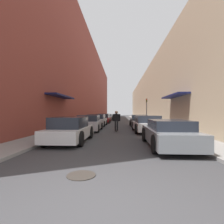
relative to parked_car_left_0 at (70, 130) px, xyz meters
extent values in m
plane|color=#38383A|center=(2.31, 20.93, -0.63)|extent=(149.63, 149.63, 0.00)
cube|color=gray|center=(-1.93, 27.73, -0.57)|extent=(1.80, 68.01, 0.12)
cube|color=gray|center=(6.55, 27.73, -0.57)|extent=(1.80, 68.01, 0.12)
cube|color=brown|center=(-4.83, 27.73, 7.22)|extent=(4.00, 68.01, 15.69)
cube|color=#141947|center=(-2.43, 5.63, 2.27)|extent=(1.00, 4.80, 0.12)
cube|color=tan|center=(9.45, 27.73, 4.14)|extent=(4.00, 68.01, 9.53)
cube|color=#141947|center=(7.05, 5.63, 2.27)|extent=(1.00, 4.80, 0.12)
cube|color=silver|center=(0.00, 0.06, -0.15)|extent=(1.75, 4.26, 0.56)
cube|color=#232833|center=(0.00, -0.15, 0.40)|extent=(1.52, 2.22, 0.54)
cylinder|color=black|center=(-0.83, 1.38, -0.28)|extent=(0.18, 0.70, 0.70)
cylinder|color=black|center=(0.83, 1.38, -0.28)|extent=(0.18, 0.70, 0.70)
cylinder|color=black|center=(-0.83, -1.25, -0.28)|extent=(0.18, 0.70, 0.70)
cylinder|color=black|center=(0.83, -1.25, -0.28)|extent=(0.18, 0.70, 0.70)
cube|color=#B7B7BC|center=(0.01, 5.53, -0.12)|extent=(1.87, 4.07, 0.67)
cube|color=#232833|center=(0.01, 5.32, 0.45)|extent=(1.62, 2.13, 0.48)
cylinder|color=black|center=(-0.87, 6.78, -0.32)|extent=(0.18, 0.62, 0.62)
cylinder|color=black|center=(0.89, 6.78, -0.32)|extent=(0.18, 0.62, 0.62)
cylinder|color=black|center=(-0.87, 4.28, -0.32)|extent=(0.18, 0.62, 0.62)
cylinder|color=black|center=(0.89, 4.28, -0.32)|extent=(0.18, 0.62, 0.62)
cube|color=#B7B7BC|center=(-0.09, 10.98, -0.13)|extent=(1.98, 4.81, 0.67)
cube|color=#232833|center=(-0.09, 10.75, 0.45)|extent=(1.73, 2.50, 0.49)
cylinder|color=black|center=(-1.04, 12.47, -0.32)|extent=(0.18, 0.61, 0.61)
cylinder|color=black|center=(0.86, 12.47, -0.32)|extent=(0.18, 0.61, 0.61)
cylinder|color=black|center=(-1.04, 9.50, -0.32)|extent=(0.18, 0.61, 0.61)
cylinder|color=black|center=(0.86, 9.50, -0.32)|extent=(0.18, 0.61, 0.61)
cube|color=maroon|center=(0.12, 16.22, -0.13)|extent=(1.97, 4.27, 0.61)
cube|color=#232833|center=(0.12, 16.01, 0.45)|extent=(1.69, 2.24, 0.55)
cylinder|color=black|center=(-0.79, 17.53, -0.28)|extent=(0.18, 0.69, 0.69)
cylinder|color=black|center=(1.03, 17.53, -0.28)|extent=(0.18, 0.69, 0.69)
cylinder|color=black|center=(-0.79, 14.91, -0.28)|extent=(0.18, 0.69, 0.69)
cylinder|color=black|center=(1.03, 14.91, -0.28)|extent=(0.18, 0.69, 0.69)
cube|color=#515459|center=(-0.05, 21.45, -0.13)|extent=(1.91, 4.53, 0.60)
cube|color=#232833|center=(-0.05, 21.22, 0.41)|extent=(1.68, 2.36, 0.48)
cylinder|color=black|center=(-0.98, 22.85, -0.28)|extent=(0.18, 0.69, 0.69)
cylinder|color=black|center=(0.88, 22.85, -0.28)|extent=(0.18, 0.69, 0.69)
cylinder|color=black|center=(-0.98, 20.04, -0.28)|extent=(0.18, 0.69, 0.69)
cylinder|color=black|center=(0.88, 20.04, -0.28)|extent=(0.18, 0.69, 0.69)
cube|color=#B7B7BC|center=(-0.04, 27.46, -0.14)|extent=(1.87, 4.62, 0.63)
cube|color=#232833|center=(-0.04, 27.23, 0.38)|extent=(1.64, 2.40, 0.42)
cylinder|color=black|center=(-0.95, 28.89, -0.30)|extent=(0.18, 0.65, 0.65)
cylinder|color=black|center=(0.87, 28.89, -0.30)|extent=(0.18, 0.65, 0.65)
cylinder|color=black|center=(-0.95, 26.03, -0.30)|extent=(0.18, 0.65, 0.65)
cylinder|color=black|center=(0.87, 26.03, -0.30)|extent=(0.18, 0.65, 0.65)
cube|color=gray|center=(4.72, -1.06, -0.13)|extent=(1.78, 4.56, 0.60)
cube|color=#232833|center=(4.72, -1.29, 0.37)|extent=(1.55, 2.38, 0.40)
cylinder|color=black|center=(3.87, 0.35, -0.27)|extent=(0.18, 0.72, 0.72)
cylinder|color=black|center=(5.56, 0.35, -0.27)|extent=(0.18, 0.72, 0.72)
cylinder|color=black|center=(3.87, -2.47, -0.27)|extent=(0.18, 0.72, 0.72)
cylinder|color=black|center=(5.56, -2.47, -0.27)|extent=(0.18, 0.72, 0.72)
cube|color=silver|center=(4.66, 4.91, -0.14)|extent=(2.03, 4.71, 0.57)
cube|color=#232833|center=(4.66, 4.68, 0.40)|extent=(1.75, 2.46, 0.52)
cylinder|color=black|center=(3.72, 6.36, -0.27)|extent=(0.18, 0.72, 0.72)
cylinder|color=black|center=(5.60, 6.36, -0.27)|extent=(0.18, 0.72, 0.72)
cylinder|color=black|center=(3.72, 3.47, -0.27)|extent=(0.18, 0.72, 0.72)
cylinder|color=black|center=(5.60, 3.47, -0.27)|extent=(0.18, 0.72, 0.72)
cube|color=#232326|center=(4.64, 10.27, -0.12)|extent=(1.89, 4.11, 0.68)
cube|color=#232833|center=(4.64, 10.07, 0.44)|extent=(1.63, 2.15, 0.42)
cylinder|color=black|center=(3.76, 11.53, -0.32)|extent=(0.18, 0.61, 0.61)
cylinder|color=black|center=(5.52, 11.53, -0.32)|extent=(0.18, 0.61, 0.61)
cylinder|color=black|center=(3.76, 9.01, -0.32)|extent=(0.18, 0.61, 0.61)
cylinder|color=black|center=(5.52, 9.01, -0.32)|extent=(0.18, 0.61, 0.61)
cube|color=black|center=(2.28, 4.95, -0.56)|extent=(0.20, 0.78, 0.02)
cylinder|color=beige|center=(2.21, 5.20, -0.60)|extent=(0.03, 0.06, 0.06)
cylinder|color=beige|center=(2.36, 5.20, -0.60)|extent=(0.03, 0.06, 0.06)
cylinder|color=beige|center=(2.21, 4.70, -0.60)|extent=(0.03, 0.06, 0.06)
cylinder|color=beige|center=(2.36, 4.70, -0.60)|extent=(0.03, 0.06, 0.06)
cylinder|color=black|center=(2.20, 4.95, -0.17)|extent=(0.11, 0.11, 0.76)
cylinder|color=black|center=(2.36, 4.95, -0.17)|extent=(0.11, 0.11, 0.76)
cube|color=black|center=(2.28, 4.95, 0.50)|extent=(0.45, 0.20, 0.58)
sphere|color=#8C664C|center=(2.28, 4.95, 0.91)|extent=(0.24, 0.24, 0.24)
cylinder|color=black|center=(2.01, 4.95, 0.50)|extent=(0.09, 0.09, 0.55)
cylinder|color=black|center=(2.55, 4.95, 0.50)|extent=(0.09, 0.09, 0.55)
cylinder|color=#332D28|center=(1.66, -4.79, -0.62)|extent=(0.70, 0.70, 0.02)
cylinder|color=#2D2D2D|center=(6.02, 13.98, 1.10)|extent=(0.10, 0.10, 3.21)
cube|color=#332D0F|center=(6.02, 13.98, 2.48)|extent=(0.16, 0.16, 0.45)
sphere|color=red|center=(6.02, 13.89, 2.59)|extent=(0.11, 0.11, 0.11)
camera|label=1|loc=(2.61, -8.97, 0.90)|focal=28.00mm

